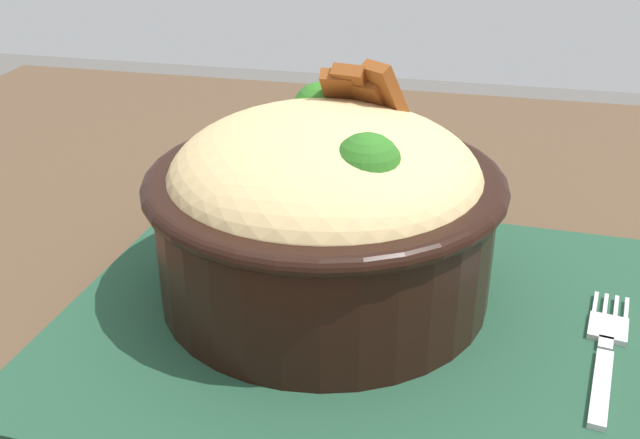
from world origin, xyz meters
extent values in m
cube|color=#4C3826|center=(0.00, 0.00, 0.70)|extent=(1.19, 0.96, 0.03)
cylinder|color=#412F20|center=(-0.53, 0.42, 0.34)|extent=(0.04, 0.04, 0.68)
cube|color=#1E422D|center=(-0.04, 0.00, 0.71)|extent=(0.42, 0.31, 0.00)
cylinder|color=black|center=(-0.09, 0.02, 0.75)|extent=(0.20, 0.20, 0.08)
torus|color=black|center=(-0.09, 0.02, 0.79)|extent=(0.22, 0.22, 0.01)
ellipsoid|color=tan|center=(-0.09, 0.02, 0.79)|extent=(0.25, 0.25, 0.08)
sphere|color=#28651D|center=(-0.06, -0.01, 0.81)|extent=(0.04, 0.04, 0.04)
sphere|color=#28651D|center=(-0.10, 0.08, 0.81)|extent=(0.04, 0.04, 0.04)
sphere|color=#28651D|center=(-0.06, 0.01, 0.81)|extent=(0.03, 0.03, 0.03)
cylinder|color=orange|center=(-0.07, 0.01, 0.81)|extent=(0.01, 0.03, 0.01)
cylinder|color=orange|center=(-0.04, 0.01, 0.81)|extent=(0.03, 0.02, 0.01)
cube|color=brown|center=(-0.06, 0.07, 0.82)|extent=(0.04, 0.04, 0.06)
cube|color=brown|center=(-0.07, 0.07, 0.82)|extent=(0.03, 0.04, 0.04)
cube|color=brown|center=(-0.08, 0.08, 0.82)|extent=(0.03, 0.05, 0.05)
cube|color=brown|center=(-0.09, 0.08, 0.82)|extent=(0.02, 0.05, 0.05)
cube|color=#B7B7B7|center=(0.07, -0.04, 0.71)|extent=(0.02, 0.07, 0.00)
cube|color=#B7B7B7|center=(0.08, 0.00, 0.71)|extent=(0.01, 0.01, 0.00)
cube|color=#B7B7B7|center=(0.08, 0.02, 0.71)|extent=(0.03, 0.03, 0.00)
cube|color=#B7B7B7|center=(0.10, 0.04, 0.71)|extent=(0.01, 0.02, 0.00)
cube|color=#B7B7B7|center=(0.09, 0.04, 0.71)|extent=(0.01, 0.02, 0.00)
cube|color=#B7B7B7|center=(0.08, 0.04, 0.71)|extent=(0.01, 0.02, 0.00)
cube|color=#B7B7B7|center=(0.08, 0.04, 0.71)|extent=(0.01, 0.02, 0.00)
camera|label=1|loc=(0.00, -0.38, 0.97)|focal=41.99mm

